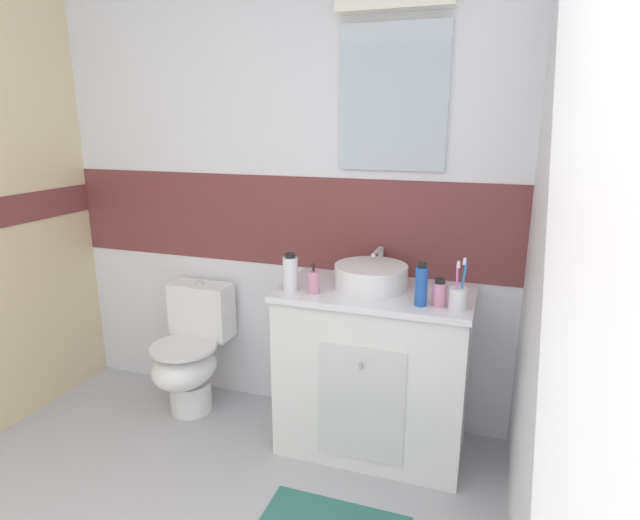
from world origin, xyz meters
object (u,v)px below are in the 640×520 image
at_px(mouthwash_bottle, 290,273).
at_px(shampoo_bottle_tall, 421,285).
at_px(toothbrush_cup, 458,297).
at_px(sink_basin, 371,275).
at_px(lotion_bottle_short, 439,293).
at_px(toilet, 191,353).
at_px(soap_dispenser, 314,282).

height_order(mouthwash_bottle, shampoo_bottle_tall, shampoo_bottle_tall).
bearing_deg(toothbrush_cup, sink_basin, 157.36).
bearing_deg(shampoo_bottle_tall, lotion_bottle_short, 15.13).
height_order(toothbrush_cup, mouthwash_bottle, toothbrush_cup).
height_order(toilet, soap_dispenser, soap_dispenser).
bearing_deg(toilet, toothbrush_cup, -6.28).
relative_size(soap_dispenser, mouthwash_bottle, 0.81).
height_order(toilet, lotion_bottle_short, lotion_bottle_short).
bearing_deg(soap_dispenser, toilet, 168.85).
relative_size(toilet, mouthwash_bottle, 4.05).
bearing_deg(lotion_bottle_short, toothbrush_cup, -11.74).
relative_size(toothbrush_cup, shampoo_bottle_tall, 1.19).
bearing_deg(shampoo_bottle_tall, sink_basin, 145.80).
xyz_separation_m(toilet, shampoo_bottle_tall, (1.31, -0.17, 0.60)).
xyz_separation_m(soap_dispenser, mouthwash_bottle, (-0.12, 0.00, 0.03)).
bearing_deg(sink_basin, toothbrush_cup, -22.64).
xyz_separation_m(sink_basin, toothbrush_cup, (0.43, -0.18, -0.00)).
distance_m(soap_dispenser, mouthwash_bottle, 0.12).
height_order(toothbrush_cup, soap_dispenser, toothbrush_cup).
distance_m(mouthwash_bottle, shampoo_bottle_tall, 0.62).
bearing_deg(toothbrush_cup, soap_dispenser, 179.78).
height_order(soap_dispenser, mouthwash_bottle, mouthwash_bottle).
xyz_separation_m(soap_dispenser, lotion_bottle_short, (0.58, 0.01, 0.00)).
bearing_deg(sink_basin, mouthwash_bottle, -154.15).
bearing_deg(shampoo_bottle_tall, toilet, 172.79).
bearing_deg(sink_basin, shampoo_bottle_tall, -34.20).
relative_size(lotion_bottle_short, shampoo_bottle_tall, 0.64).
distance_m(sink_basin, soap_dispenser, 0.29).
distance_m(sink_basin, lotion_bottle_short, 0.38).
xyz_separation_m(lotion_bottle_short, shampoo_bottle_tall, (-0.08, -0.02, 0.03)).
xyz_separation_m(lotion_bottle_short, mouthwash_bottle, (-0.70, -0.01, 0.03)).
relative_size(sink_basin, toothbrush_cup, 1.73).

